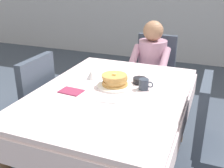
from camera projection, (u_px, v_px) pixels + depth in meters
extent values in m
cube|color=silver|center=(111.00, 94.00, 2.05)|extent=(1.10, 1.50, 0.04)
cube|color=silver|center=(58.00, 167.00, 1.45)|extent=(1.10, 0.01, 0.18)
cube|color=silver|center=(139.00, 75.00, 2.75)|extent=(1.10, 0.01, 0.18)
cube|color=silver|center=(50.00, 96.00, 2.29)|extent=(0.01, 1.50, 0.18)
cube|color=silver|center=(184.00, 120.00, 1.91)|extent=(0.01, 1.50, 0.18)
cylinder|color=brown|center=(94.00, 95.00, 2.93)|extent=(0.07, 0.07, 0.70)
cylinder|color=brown|center=(182.00, 110.00, 2.61)|extent=(0.07, 0.07, 0.70)
cube|color=#384251|center=(151.00, 82.00, 3.07)|extent=(0.44, 0.44, 0.05)
cube|color=#384251|center=(157.00, 55.00, 3.14)|extent=(0.44, 0.06, 0.48)
cylinder|color=#2D2319|center=(162.00, 110.00, 2.94)|extent=(0.04, 0.04, 0.40)
cylinder|color=#2D2319|center=(131.00, 104.00, 3.06)|extent=(0.04, 0.04, 0.40)
cylinder|color=#2D2319|center=(168.00, 97.00, 3.24)|extent=(0.04, 0.04, 0.40)
cylinder|color=#2D2319|center=(139.00, 92.00, 3.37)|extent=(0.04, 0.04, 0.40)
cylinder|color=#B2849E|center=(152.00, 61.00, 2.95)|extent=(0.30, 0.30, 0.46)
sphere|color=#A37556|center=(153.00, 31.00, 2.81)|extent=(0.21, 0.21, 0.21)
cylinder|color=#B2849E|center=(164.00, 60.00, 2.75)|extent=(0.08, 0.29, 0.23)
cylinder|color=#B2849E|center=(134.00, 57.00, 2.86)|extent=(0.08, 0.29, 0.23)
cylinder|color=#383D51|center=(153.00, 107.00, 2.94)|extent=(0.10, 0.10, 0.45)
cylinder|color=#383D51|center=(139.00, 104.00, 3.00)|extent=(0.10, 0.10, 0.45)
cube|color=#384251|center=(203.00, 113.00, 1.84)|extent=(0.06, 0.44, 0.48)
cylinder|color=#2D2319|center=(199.00, 158.00, 2.17)|extent=(0.04, 0.04, 0.40)
cube|color=#384251|center=(22.00, 109.00, 2.46)|extent=(0.44, 0.44, 0.05)
cube|color=#384251|center=(38.00, 85.00, 2.29)|extent=(0.06, 0.44, 0.48)
cylinder|color=#2D2319|center=(22.00, 118.00, 2.76)|extent=(0.04, 0.04, 0.40)
cylinder|color=#2D2319|center=(29.00, 145.00, 2.33)|extent=(0.04, 0.04, 0.40)
cylinder|color=#2D2319|center=(52.00, 125.00, 2.64)|extent=(0.04, 0.04, 0.40)
cylinder|color=white|center=(115.00, 86.00, 2.13)|extent=(0.28, 0.28, 0.02)
cylinder|color=tan|center=(115.00, 84.00, 2.13)|extent=(0.20, 0.20, 0.01)
cylinder|color=tan|center=(115.00, 82.00, 2.12)|extent=(0.19, 0.19, 0.02)
cylinder|color=tan|center=(115.00, 80.00, 2.11)|extent=(0.18, 0.18, 0.02)
cylinder|color=tan|center=(115.00, 78.00, 2.11)|extent=(0.20, 0.20, 0.02)
cylinder|color=tan|center=(114.00, 76.00, 2.10)|extent=(0.20, 0.20, 0.02)
cube|color=#F4E072|center=(115.00, 74.00, 2.09)|extent=(0.03, 0.03, 0.01)
cylinder|color=#333D4C|center=(144.00, 84.00, 2.07)|extent=(0.08, 0.08, 0.08)
torus|color=#333D4C|center=(150.00, 85.00, 2.05)|extent=(0.05, 0.01, 0.05)
cylinder|color=black|center=(140.00, 81.00, 2.20)|extent=(0.11, 0.11, 0.04)
cone|color=silver|center=(91.00, 75.00, 2.28)|extent=(0.08, 0.08, 0.07)
cube|color=silver|center=(92.00, 84.00, 2.18)|extent=(0.03, 0.18, 0.00)
cube|color=silver|center=(137.00, 91.00, 2.05)|extent=(0.03, 0.20, 0.00)
cube|color=silver|center=(106.00, 102.00, 1.87)|extent=(0.15, 0.03, 0.00)
cube|color=#8C2D4C|center=(71.00, 91.00, 2.04)|extent=(0.18, 0.13, 0.01)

